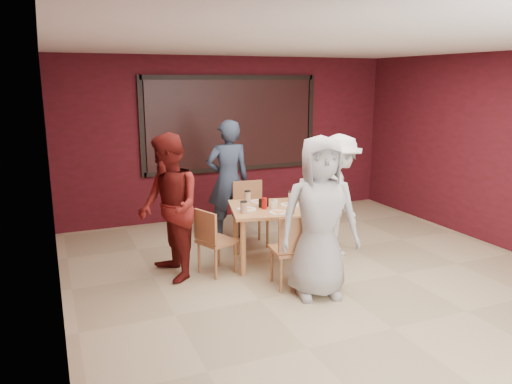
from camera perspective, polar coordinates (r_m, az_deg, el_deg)
name	(u,v)px	position (r m, az deg, el deg)	size (l,w,h in m)	color
floor	(333,286)	(6.12, 8.82, -10.59)	(7.00, 7.00, 0.00)	tan
window_blinds	(232,124)	(8.77, -2.78, 7.79)	(3.00, 0.02, 1.50)	black
dining_table	(268,214)	(6.56, 1.43, -2.56)	(1.19, 1.19, 0.92)	tan
chair_front	(293,247)	(5.85, 4.24, -6.28)	(0.48, 0.48, 0.90)	#A77241
chair_back	(250,209)	(7.38, -0.69, -1.99)	(0.49, 0.49, 0.94)	#A77241
chair_left	(213,238)	(6.27, -4.98, -5.26)	(0.53, 0.53, 0.84)	#A77241
chair_right	(316,226)	(6.87, 6.92, -3.92)	(0.50, 0.50, 0.79)	#A77241
diner_front	(319,217)	(5.58, 7.26, -2.91)	(0.89, 0.58, 1.83)	#A9A9A9
diner_back	(228,180)	(7.59, -3.22, 1.38)	(0.67, 0.44, 1.83)	#2B384D
diner_left	(169,208)	(6.10, -9.91, -1.78)	(0.87, 0.68, 1.80)	maroon
diner_right	(339,195)	(7.02, 9.43, -0.32)	(1.09, 0.62, 1.68)	white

